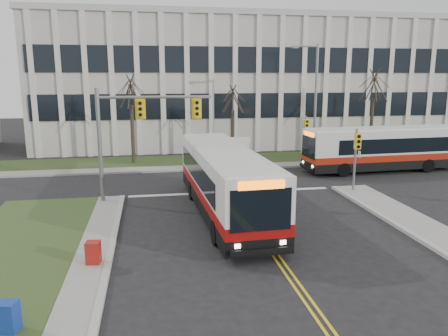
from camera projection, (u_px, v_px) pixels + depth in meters
ground at (267, 243)px, 18.12m from camera, size 120.00×120.00×0.00m
sidewalk_west at (70, 323)px, 12.14m from camera, size 1.20×26.00×0.14m
sidewalk_cross at (278, 165)px, 33.59m from camera, size 44.00×1.60×0.14m
building_lawn at (268, 159)px, 36.29m from camera, size 44.00×5.00×0.12m
office_building at (240, 84)px, 46.64m from camera, size 40.00×16.00×12.00m
mast_arm_signal at (131, 125)px, 23.24m from camera, size 6.11×0.38×6.20m
signal_pole_near at (356, 151)px, 25.44m from camera, size 0.34×0.39×3.80m
signal_pole_far at (306, 133)px, 33.64m from camera, size 0.34×0.39×3.80m
streetlight at (314, 97)px, 33.99m from camera, size 2.15×0.25×9.20m
directory_sign at (240, 147)px, 35.17m from camera, size 1.50×0.12×2.00m
tree_left at (131, 93)px, 33.37m from camera, size 1.80×1.80×7.70m
tree_mid at (233, 100)px, 35.00m from camera, size 1.80×1.80×6.82m
tree_right at (374, 87)px, 36.55m from camera, size 1.80×1.80×8.25m
bus_main at (225, 183)px, 21.57m from camera, size 3.21×12.31×3.25m
bus_cross at (383, 150)px, 31.61m from camera, size 11.77×3.15×3.11m
newspaper_box_blue at (8, 319)px, 11.61m from camera, size 0.59×0.56×0.95m
newspaper_box_red at (93, 254)px, 15.79m from camera, size 0.54×0.50×0.95m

